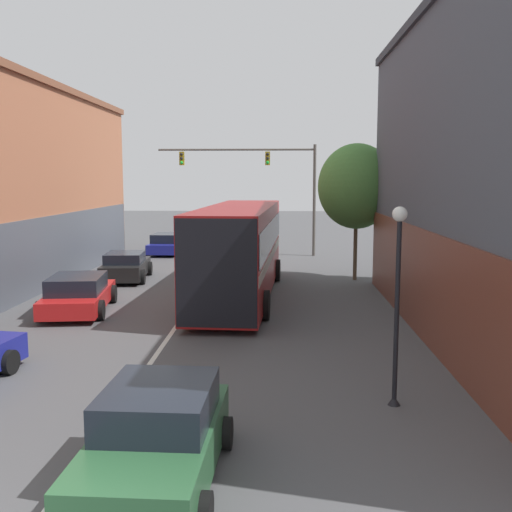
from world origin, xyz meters
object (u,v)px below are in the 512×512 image
Objects in this scene: parked_car_left_mid at (126,266)px; street_tree_near at (357,186)px; street_lamp at (397,293)px; hatchback_foreground at (157,439)px; traffic_signal_gantry at (267,175)px; parked_car_left_near at (78,294)px; bus at (240,247)px; parked_car_left_far at (167,244)px.

street_tree_near is at bearing -92.94° from parked_car_left_mid.
street_lamp is (9.51, -15.04, 1.74)m from parked_car_left_mid.
traffic_signal_gantry is at bearing -0.65° from hatchback_foreground.
hatchback_foreground is 0.85× the size of parked_car_left_near.
traffic_signal_gantry is (1.09, 27.42, 4.20)m from hatchback_foreground.
parked_car_left_mid is (-5.54, 3.81, -1.38)m from bus.
street_lamp reaches higher than parked_car_left_mid.
parked_car_left_far is (-5.12, 28.00, -0.07)m from hatchback_foreground.
parked_car_left_mid is at bearing -177.73° from street_tree_near.
street_tree_near is at bearing -14.27° from hatchback_foreground.
bus is 2.58× the size of parked_car_left_near.
parked_car_left_near is 16.32m from parked_car_left_far.
parked_car_left_far is at bearing 24.60° from bus.
parked_car_left_mid is 1.02× the size of street_lamp.
bus is at bearing -69.73° from parked_car_left_near.
parked_car_left_far is at bearing -7.65° from parked_car_left_near.
bus is at bearing 109.46° from street_lamp.
street_lamp reaches higher than parked_car_left_far.
bus reaches higher than parked_car_left_near.
bus is 1.97× the size of street_tree_near.
street_tree_near is (10.54, 7.11, 3.67)m from parked_car_left_near.
hatchback_foreground is 28.46m from parked_car_left_far.
parked_car_left_near is 13.24m from street_tree_near.
traffic_signal_gantry is 2.29× the size of street_lamp.
traffic_signal_gantry is at bearing 116.24° from street_tree_near.
bus is at bearing -140.03° from street_tree_near.
street_lamp is (4.27, 3.33, 1.68)m from hatchback_foreground.
parked_car_left_mid is at bearing -6.97° from parked_car_left_near.
parked_car_left_far is at bearing 110.83° from street_lamp.
parked_car_left_far is at bearing 174.74° from traffic_signal_gantry.
parked_car_left_mid is 0.68× the size of street_tree_near.
hatchback_foreground is 27.77m from traffic_signal_gantry.
bus is 14.62m from hatchback_foreground.
street_tree_near is (10.59, 0.42, 3.67)m from parked_car_left_mid.
parked_car_left_mid is 9.63m from parked_car_left_far.
traffic_signal_gantry is at bearing -40.18° from parked_car_left_mid.
parked_car_left_near reaches higher than parked_car_left_mid.
bus is at bearing -129.72° from parked_car_left_mid.
street_lamp is 0.66× the size of street_tree_near.
street_tree_near reaches higher than parked_car_left_far.
hatchback_foreground is 0.65× the size of street_tree_near.
street_lamp reaches higher than parked_car_left_near.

